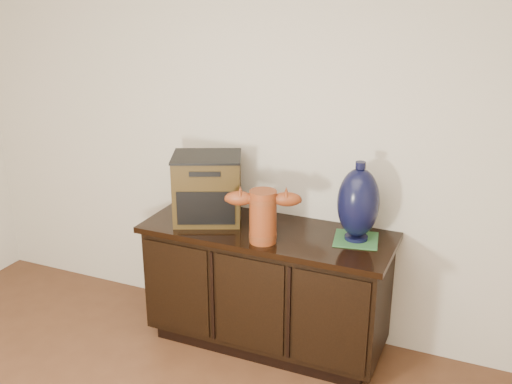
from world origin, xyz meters
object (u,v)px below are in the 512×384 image
at_px(lamp_base, 358,203).
at_px(tv_radio, 207,188).
at_px(sideboard, 267,287).
at_px(spray_can, 266,210).
at_px(terracotta_vessel, 263,213).

bearing_deg(lamp_base, tv_radio, -176.20).
xyz_separation_m(sideboard, lamp_base, (0.51, 0.07, 0.59)).
bearing_deg(lamp_base, spray_can, 179.61).
height_order(terracotta_vessel, tv_radio, tv_radio).
bearing_deg(terracotta_vessel, spray_can, 88.39).
distance_m(terracotta_vessel, lamp_base, 0.52).
height_order(tv_radio, lamp_base, lamp_base).
distance_m(sideboard, lamp_base, 0.78).
relative_size(terracotta_vessel, lamp_base, 0.93).
bearing_deg(spray_can, tv_radio, -169.79).
bearing_deg(spray_can, sideboard, -62.27).
distance_m(terracotta_vessel, spray_can, 0.25).
bearing_deg(tv_radio, lamp_base, -19.91).
xyz_separation_m(sideboard, terracotta_vessel, (0.04, -0.16, 0.54)).
bearing_deg(lamp_base, sideboard, -172.53).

